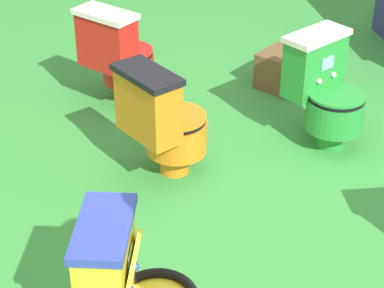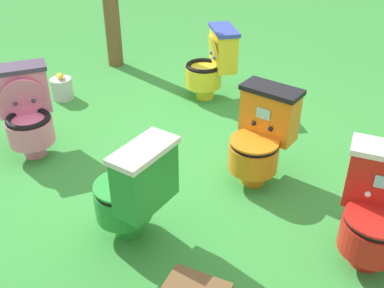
# 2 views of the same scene
# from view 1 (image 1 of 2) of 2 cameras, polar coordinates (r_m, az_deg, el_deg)

# --- Properties ---
(ground) EXTENTS (14.00, 14.00, 0.00)m
(ground) POSITION_cam_1_polar(r_m,az_deg,el_deg) (4.17, 5.31, -4.83)
(ground) COLOR green
(toilet_orange) EXTENTS (0.61, 0.63, 0.73)m
(toilet_orange) POSITION_cam_1_polar(r_m,az_deg,el_deg) (4.22, -2.22, 1.78)
(toilet_orange) COLOR orange
(toilet_orange) RESTS_ON ground
(toilet_green) EXTENTS (0.64, 0.62, 0.73)m
(toilet_green) POSITION_cam_1_polar(r_m,az_deg,el_deg) (4.65, 10.54, 4.19)
(toilet_green) COLOR green
(toilet_green) RESTS_ON ground
(toilet_red) EXTENTS (0.64, 0.62, 0.73)m
(toilet_red) POSITION_cam_1_polar(r_m,az_deg,el_deg) (5.09, -5.79, 6.99)
(toilet_red) COLOR red
(toilet_red) RESTS_ON ground
(small_crate) EXTENTS (0.45, 0.45, 0.28)m
(small_crate) POSITION_cam_1_polar(r_m,az_deg,el_deg) (5.43, 7.24, 5.79)
(small_crate) COLOR brown
(small_crate) RESTS_ON ground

